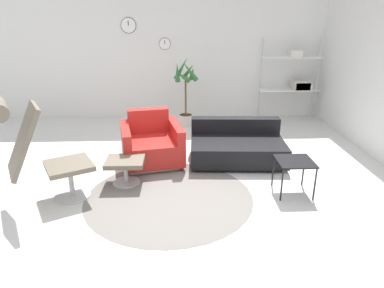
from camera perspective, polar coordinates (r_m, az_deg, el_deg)
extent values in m
plane|color=silver|center=(4.63, -1.63, -6.53)|extent=(12.00, 12.00, 0.00)
cube|color=silver|center=(7.42, -2.01, 15.09)|extent=(12.00, 0.06, 2.80)
cylinder|color=black|center=(7.42, -10.55, 18.86)|extent=(0.31, 0.01, 0.31)
cylinder|color=white|center=(7.42, -10.55, 18.86)|extent=(0.29, 0.02, 0.29)
cube|color=black|center=(7.40, -10.59, 19.19)|extent=(0.01, 0.01, 0.09)
cylinder|color=black|center=(7.37, -4.56, 16.31)|extent=(0.24, 0.01, 0.24)
cylinder|color=white|center=(7.37, -4.56, 16.31)|extent=(0.23, 0.02, 0.23)
cube|color=black|center=(7.35, -4.57, 16.56)|extent=(0.01, 0.01, 0.07)
cylinder|color=slate|center=(4.30, -3.85, -8.78)|extent=(2.07, 2.07, 0.01)
cylinder|color=#BCBCC1|center=(4.56, -19.22, -8.09)|extent=(0.60, 0.60, 0.02)
cylinder|color=#BCBCC1|center=(4.47, -19.50, -5.95)|extent=(0.06, 0.06, 0.36)
cube|color=#6B6051|center=(4.39, -19.84, -3.38)|extent=(0.71, 0.71, 0.06)
cube|color=#6B6051|center=(4.20, -26.31, 0.60)|extent=(0.60, 0.66, 0.77)
cylinder|color=#BCBCC1|center=(4.71, -10.86, -6.30)|extent=(0.36, 0.36, 0.02)
cylinder|color=#BCBCC1|center=(4.64, -10.98, -4.72)|extent=(0.05, 0.05, 0.27)
cube|color=#6B6051|center=(4.58, -11.12, -2.88)|extent=(0.50, 0.42, 0.06)
cube|color=silver|center=(5.26, -6.62, -2.84)|extent=(0.84, 0.84, 0.06)
cube|color=red|center=(5.19, -6.71, -0.86)|extent=(0.78, 0.97, 0.33)
cube|color=red|center=(5.39, -7.33, 3.91)|extent=(0.65, 0.30, 0.37)
cube|color=red|center=(5.20, -2.68, 0.54)|extent=(0.29, 0.87, 0.54)
cube|color=red|center=(5.13, -10.89, -0.14)|extent=(0.29, 0.87, 0.54)
cube|color=black|center=(5.34, 7.43, -2.55)|extent=(1.30, 0.86, 0.05)
cube|color=black|center=(5.28, 7.52, -0.84)|extent=(1.45, 1.00, 0.29)
cube|color=black|center=(5.54, 7.22, 3.15)|extent=(1.41, 0.27, 0.24)
cube|color=black|center=(4.40, 16.79, -2.76)|extent=(0.44, 0.44, 0.02)
cylinder|color=black|center=(4.26, 14.73, -6.63)|extent=(0.02, 0.02, 0.42)
cylinder|color=black|center=(4.39, 19.80, -6.36)|extent=(0.02, 0.02, 0.42)
cylinder|color=black|center=(4.60, 13.36, -4.36)|extent=(0.02, 0.02, 0.42)
cylinder|color=black|center=(4.72, 18.08, -4.18)|extent=(0.02, 0.02, 0.42)
cylinder|color=silver|center=(7.00, -1.04, 4.01)|extent=(0.28, 0.28, 0.23)
cylinder|color=#382819|center=(6.97, -1.05, 4.82)|extent=(0.26, 0.26, 0.02)
cylinder|color=brown|center=(6.88, -1.07, 7.78)|extent=(0.04, 0.04, 0.72)
cone|color=#2D6B33|center=(6.80, 0.05, 11.71)|extent=(0.12, 0.34, 0.31)
cone|color=#2D6B33|center=(6.88, -0.64, 11.99)|extent=(0.30, 0.24, 0.34)
cone|color=#2D6B33|center=(6.89, -1.77, 12.48)|extent=(0.35, 0.28, 0.45)
cone|color=#2D6B33|center=(6.78, -2.46, 11.92)|extent=(0.11, 0.39, 0.37)
cone|color=#2D6B33|center=(6.67, -1.54, 11.20)|extent=(0.33, 0.22, 0.24)
cone|color=#2D6B33|center=(6.66, -0.38, 12.04)|extent=(0.37, 0.28, 0.42)
cylinder|color=#BCBCC1|center=(7.51, 11.33, 10.53)|extent=(0.03, 0.03, 1.70)
cylinder|color=#BCBCC1|center=(7.87, 19.86, 10.16)|extent=(0.03, 0.03, 1.70)
cube|color=white|center=(7.59, 15.81, 8.67)|extent=(1.24, 0.28, 0.02)
cube|color=white|center=(7.49, 16.32, 13.67)|extent=(1.24, 0.28, 0.02)
cube|color=beige|center=(7.66, 17.95, 9.21)|extent=(0.35, 0.24, 0.15)
cube|color=silver|center=(7.49, 16.84, 14.23)|extent=(0.23, 0.24, 0.13)
cube|color=#B7B2A8|center=(7.64, 17.64, 9.36)|extent=(0.36, 0.24, 0.19)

